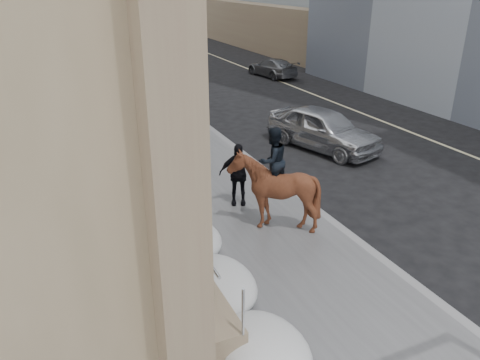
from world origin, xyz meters
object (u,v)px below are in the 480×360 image
object	(u,v)px
mounted_horse_left	(155,188)
mounted_horse_right	(274,187)
pedestrian	(238,174)
car_silver	(323,129)
car_grey	(272,68)

from	to	relation	value
mounted_horse_left	mounted_horse_right	xyz separation A→B (m)	(2.74, -1.47, 0.13)
mounted_horse_right	pedestrian	size ratio (longest dim) A/B	1.47
car_silver	car_grey	xyz separation A→B (m)	(4.96, 13.66, -0.21)
mounted_horse_right	car_grey	size ratio (longest dim) A/B	0.65
mounted_horse_left	pedestrian	xyz separation A→B (m)	(2.47, 0.19, -0.10)
car_grey	pedestrian	bearing A→B (deg)	51.52
mounted_horse_left	car_grey	world-z (taller)	mounted_horse_left
mounted_horse_left	car_silver	xyz separation A→B (m)	(7.57, 3.51, -0.33)
pedestrian	car_silver	bearing A→B (deg)	56.27
mounted_horse_left	car_silver	world-z (taller)	mounted_horse_left
mounted_horse_right	pedestrian	distance (m)	1.70
mounted_horse_left	car_silver	distance (m)	8.35
mounted_horse_right	mounted_horse_left	bearing A→B (deg)	-41.07
pedestrian	car_grey	world-z (taller)	pedestrian
mounted_horse_left	pedestrian	size ratio (longest dim) A/B	1.42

